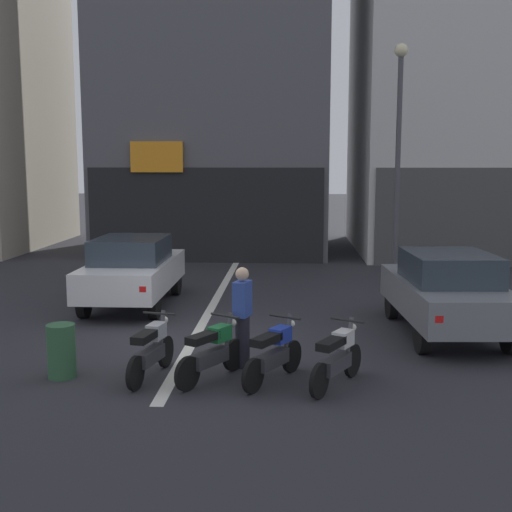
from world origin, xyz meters
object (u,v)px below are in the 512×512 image
Objects in this scene: car_black_down_street at (269,228)px; motorcycle_green_row_left_mid at (212,351)px; street_lamp at (398,140)px; motorcycle_silver_row_leftmost at (152,349)px; car_white_crossing_near at (133,269)px; motorcycle_white_row_right_mid at (337,357)px; motorcycle_blue_row_centre at (274,353)px; person_by_motorcycles at (242,316)px; trash_bin at (61,351)px; car_grey_parked_kerbside at (447,290)px.

car_black_down_street is 14.92m from motorcycle_green_row_left_mid.
motorcycle_silver_row_leftmost is (-5.03, -8.07, -3.50)m from street_lamp.
car_black_down_street reaches higher than motorcycle_silver_row_leftmost.
car_white_crossing_near is 0.98× the size of car_black_down_street.
motorcycle_white_row_right_mid is at bearing -84.14° from car_black_down_street.
person_by_motorcycles is at bearing 127.66° from motorcycle_blue_row_centre.
person_by_motorcycles is 2.90m from trash_bin.
car_grey_parked_kerbside is 4.42m from motorcycle_blue_row_centre.
street_lamp is (6.56, 3.00, 3.07)m from car_white_crossing_near.
car_white_crossing_near is at bearing 129.62° from motorcycle_white_row_right_mid.
motorcycle_green_row_left_mid is 0.88m from person_by_motorcycles.
motorcycle_white_row_right_mid is at bearing -5.95° from motorcycle_green_row_left_mid.
motorcycle_green_row_left_mid reaches higher than trash_bin.
street_lamp reaches higher than car_grey_parked_kerbside.
trash_bin is (-2.37, -0.00, -0.03)m from motorcycle_green_row_left_mid.
motorcycle_white_row_right_mid is 1.75× the size of trash_bin.
motorcycle_blue_row_centre is (-3.11, -8.17, -3.50)m from street_lamp.
motorcycle_blue_row_centre is 1.75× the size of trash_bin.
motorcycle_white_row_right_mid is 0.89× the size of person_by_motorcycles.
street_lamp is 8.87m from person_by_motorcycles.
street_lamp is 4.35× the size of motorcycle_blue_row_centre.
motorcycle_green_row_left_mid is 1.72× the size of trash_bin.
person_by_motorcycles reaches higher than motorcycle_white_row_right_mid.
street_lamp is at bearing 69.14° from motorcycle_blue_row_centre.
car_white_crossing_near is 10.19m from car_black_down_street.
car_white_crossing_near is at bearing 115.95° from motorcycle_green_row_left_mid.
motorcycle_blue_row_centre is 1.00× the size of motorcycle_white_row_right_mid.
person_by_motorcycles reaches higher than motorcycle_silver_row_leftmost.
car_grey_parked_kerbside and car_black_down_street have the same top height.
person_by_motorcycles is (-3.65, -7.47, -3.11)m from street_lamp.
motorcycle_green_row_left_mid is (2.50, -5.13, -0.43)m from car_white_crossing_near.
car_grey_parked_kerbside is at bearing 23.71° from trash_bin.
motorcycle_silver_row_leftmost is 1.11× the size of motorcycle_blue_row_centre.
person_by_motorcycles is (-1.49, 0.86, 0.40)m from motorcycle_white_row_right_mid.
car_white_crossing_near is 2.76× the size of motorcycle_white_row_right_mid.
car_white_crossing_near reaches higher than trash_bin.
motorcycle_blue_row_centre is at bearing 170.16° from motorcycle_white_row_right_mid.
person_by_motorcycles reaches higher than trash_bin.
car_black_down_street is at bearing 84.91° from motorcycle_silver_row_leftmost.
motorcycle_green_row_left_mid is at bearing -122.26° from person_by_motorcycles.
car_white_crossing_near reaches higher than motorcycle_white_row_right_mid.
car_white_crossing_near is 7.85m from street_lamp.
motorcycle_white_row_right_mid is 1.77m from person_by_motorcycles.
car_black_down_street is at bearing 118.67° from street_lamp.
street_lamp is 3.92× the size of motorcycle_silver_row_leftmost.
motorcycle_white_row_right_mid is at bearing -9.84° from motorcycle_blue_row_centre.
car_grey_parked_kerbside is 7.24m from trash_bin.
motorcycle_green_row_left_mid is at bearing -116.58° from street_lamp.
car_white_crossing_near is 6.22m from motorcycle_blue_row_centre.
motorcycle_blue_row_centre is at bearing -56.22° from car_white_crossing_near.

